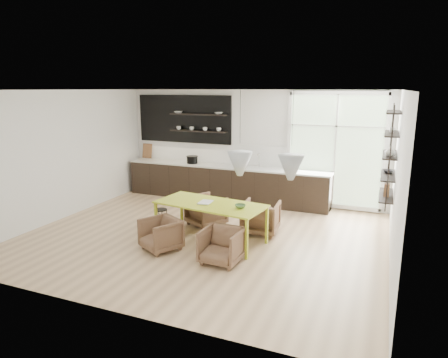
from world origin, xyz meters
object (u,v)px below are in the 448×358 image
at_px(armchair_back_right, 261,217).
at_px(armchair_back_left, 206,210).
at_px(dining_table, 210,206).
at_px(armchair_front_right, 221,246).
at_px(wire_stool, 161,215).
at_px(armchair_front_left, 161,234).

bearing_deg(armchair_back_right, armchair_back_left, -4.88).
bearing_deg(armchair_back_left, dining_table, 147.97).
distance_m(armchair_back_left, armchair_front_right, 1.96).
height_order(armchair_back_left, wire_stool, armchair_back_left).
bearing_deg(armchair_back_left, armchair_back_right, -152.20).
distance_m(armchair_front_right, wire_stool, 2.28).
bearing_deg(armchair_front_right, armchair_back_left, 124.30).
relative_size(armchair_back_right, armchair_front_left, 1.12).
height_order(dining_table, armchair_front_left, dining_table).
distance_m(dining_table, armchair_back_left, 1.02).
height_order(armchair_front_left, armchair_front_right, armchair_front_right).
relative_size(dining_table, armchair_front_left, 3.39).
xyz_separation_m(armchair_front_left, armchair_front_right, (1.26, -0.10, 0.01)).
distance_m(armchair_back_left, armchair_front_left, 1.58).
bearing_deg(armchair_front_right, wire_stool, 149.89).
relative_size(dining_table, wire_stool, 5.80).
height_order(armchair_front_left, wire_stool, armchair_front_left).
bearing_deg(armchair_back_left, armchair_front_right, 150.62).
relative_size(armchair_front_right, wire_stool, 1.75).
relative_size(armchair_back_left, armchair_front_left, 1.11).
xyz_separation_m(armchair_front_right, wire_stool, (-1.93, 1.22, -0.06)).
bearing_deg(dining_table, armchair_back_right, 54.11).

